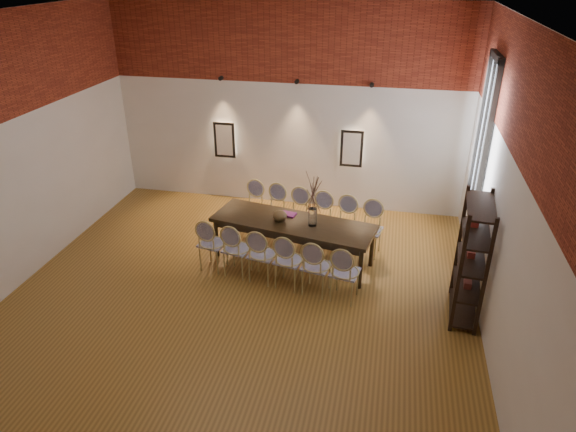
% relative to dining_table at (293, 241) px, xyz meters
% --- Properties ---
extents(floor, '(7.00, 7.00, 0.02)m').
position_rel_dining_table_xyz_m(floor, '(-0.58, -1.19, -0.39)').
color(floor, olive).
rests_on(floor, ground).
extents(ceiling, '(7.00, 7.00, 0.02)m').
position_rel_dining_table_xyz_m(ceiling, '(-0.58, -1.19, 3.63)').
color(ceiling, silver).
rests_on(ceiling, ground).
extents(wall_back, '(7.00, 0.10, 4.00)m').
position_rel_dining_table_xyz_m(wall_back, '(-0.58, 2.36, 1.62)').
color(wall_back, silver).
rests_on(wall_back, ground).
extents(wall_front, '(7.00, 0.10, 4.00)m').
position_rel_dining_table_xyz_m(wall_front, '(-0.58, -4.74, 1.62)').
color(wall_front, silver).
rests_on(wall_front, ground).
extents(wall_left, '(0.10, 7.00, 4.00)m').
position_rel_dining_table_xyz_m(wall_left, '(-4.13, -1.19, 1.62)').
color(wall_left, silver).
rests_on(wall_left, ground).
extents(wall_right, '(0.10, 7.00, 4.00)m').
position_rel_dining_table_xyz_m(wall_right, '(2.97, -1.19, 1.62)').
color(wall_right, silver).
rests_on(wall_right, ground).
extents(brick_band_back, '(7.00, 0.02, 1.50)m').
position_rel_dining_table_xyz_m(brick_band_back, '(-0.58, 2.29, 2.88)').
color(brick_band_back, maroon).
rests_on(brick_band_back, ground).
extents(brick_band_front, '(7.00, 0.02, 1.50)m').
position_rel_dining_table_xyz_m(brick_band_front, '(-0.58, -4.67, 2.88)').
color(brick_band_front, maroon).
rests_on(brick_band_front, ground).
extents(brick_band_right, '(0.02, 7.00, 1.50)m').
position_rel_dining_table_xyz_m(brick_band_right, '(2.90, -1.19, 2.88)').
color(brick_band_right, maroon).
rests_on(brick_band_right, ground).
extents(niche_left, '(0.36, 0.06, 0.66)m').
position_rel_dining_table_xyz_m(niche_left, '(-1.88, 2.26, 0.93)').
color(niche_left, '#FFEAC6').
rests_on(niche_left, wall_back).
extents(niche_right, '(0.36, 0.06, 0.66)m').
position_rel_dining_table_xyz_m(niche_right, '(0.72, 2.26, 0.93)').
color(niche_right, '#FFEAC6').
rests_on(niche_right, wall_back).
extents(spot_fixture_left, '(0.08, 0.10, 0.08)m').
position_rel_dining_table_xyz_m(spot_fixture_left, '(-1.88, 2.23, 2.17)').
color(spot_fixture_left, black).
rests_on(spot_fixture_left, wall_back).
extents(spot_fixture_mid, '(0.08, 0.10, 0.08)m').
position_rel_dining_table_xyz_m(spot_fixture_mid, '(-0.38, 2.23, 2.17)').
color(spot_fixture_mid, black).
rests_on(spot_fixture_mid, wall_back).
extents(spot_fixture_right, '(0.08, 0.10, 0.08)m').
position_rel_dining_table_xyz_m(spot_fixture_right, '(1.02, 2.23, 2.17)').
color(spot_fixture_right, black).
rests_on(spot_fixture_right, wall_back).
extents(window_glass, '(0.02, 0.78, 2.38)m').
position_rel_dining_table_xyz_m(window_glass, '(2.88, 0.81, 1.77)').
color(window_glass, silver).
rests_on(window_glass, wall_right).
extents(window_frame, '(0.08, 0.90, 2.50)m').
position_rel_dining_table_xyz_m(window_frame, '(2.86, 0.81, 1.77)').
color(window_frame, black).
rests_on(window_frame, wall_right).
extents(window_mullion, '(0.06, 0.06, 2.40)m').
position_rel_dining_table_xyz_m(window_mullion, '(2.86, 0.81, 1.77)').
color(window_mullion, black).
rests_on(window_mullion, wall_right).
extents(dining_table, '(2.81, 1.35, 0.75)m').
position_rel_dining_table_xyz_m(dining_table, '(0.00, 0.00, 0.00)').
color(dining_table, black).
rests_on(dining_table, floor).
extents(chair_near_a, '(0.51, 0.51, 0.94)m').
position_rel_dining_table_xyz_m(chair_near_a, '(-1.24, -0.49, 0.09)').
color(chair_near_a, tan).
rests_on(chair_near_a, floor).
extents(chair_near_b, '(0.51, 0.51, 0.94)m').
position_rel_dining_table_xyz_m(chair_near_b, '(-0.80, -0.58, 0.09)').
color(chair_near_b, tan).
rests_on(chair_near_b, floor).
extents(chair_near_c, '(0.51, 0.51, 0.94)m').
position_rel_dining_table_xyz_m(chair_near_c, '(-0.35, -0.66, 0.09)').
color(chair_near_c, tan).
rests_on(chair_near_c, floor).
extents(chair_near_d, '(0.51, 0.51, 0.94)m').
position_rel_dining_table_xyz_m(chair_near_d, '(0.09, -0.74, 0.09)').
color(chair_near_d, tan).
rests_on(chair_near_d, floor).
extents(chair_near_e, '(0.51, 0.51, 0.94)m').
position_rel_dining_table_xyz_m(chair_near_e, '(0.53, -0.83, 0.09)').
color(chair_near_e, tan).
rests_on(chair_near_e, floor).
extents(chair_near_f, '(0.51, 0.51, 0.94)m').
position_rel_dining_table_xyz_m(chair_near_f, '(0.97, -0.91, 0.09)').
color(chair_near_f, tan).
rests_on(chair_near_f, floor).
extents(chair_far_a, '(0.51, 0.51, 0.94)m').
position_rel_dining_table_xyz_m(chair_far_a, '(-0.97, 0.91, 0.09)').
color(chair_far_a, tan).
rests_on(chair_far_a, floor).
extents(chair_far_b, '(0.51, 0.51, 0.94)m').
position_rel_dining_table_xyz_m(chair_far_b, '(-0.53, 0.83, 0.09)').
color(chair_far_b, tan).
rests_on(chair_far_b, floor).
extents(chair_far_c, '(0.51, 0.51, 0.94)m').
position_rel_dining_table_xyz_m(chair_far_c, '(-0.09, 0.74, 0.09)').
color(chair_far_c, tan).
rests_on(chair_far_c, floor).
extents(chair_far_d, '(0.51, 0.51, 0.94)m').
position_rel_dining_table_xyz_m(chair_far_d, '(0.35, 0.66, 0.09)').
color(chair_far_d, tan).
rests_on(chair_far_d, floor).
extents(chair_far_e, '(0.51, 0.51, 0.94)m').
position_rel_dining_table_xyz_m(chair_far_e, '(0.80, 0.58, 0.09)').
color(chair_far_e, tan).
rests_on(chair_far_e, floor).
extents(chair_far_f, '(0.51, 0.51, 0.94)m').
position_rel_dining_table_xyz_m(chair_far_f, '(1.24, 0.49, 0.09)').
color(chair_far_f, tan).
rests_on(chair_far_f, floor).
extents(vase, '(0.14, 0.14, 0.30)m').
position_rel_dining_table_xyz_m(vase, '(0.33, -0.06, 0.53)').
color(vase, silver).
rests_on(vase, dining_table).
extents(dried_branches, '(0.50, 0.50, 0.70)m').
position_rel_dining_table_xyz_m(dried_branches, '(0.33, -0.06, 0.98)').
color(dried_branches, brown).
rests_on(dried_branches, vase).
extents(bowl, '(0.24, 0.24, 0.18)m').
position_rel_dining_table_xyz_m(bowl, '(-0.22, -0.01, 0.46)').
color(bowl, brown).
rests_on(bowl, dining_table).
extents(book, '(0.29, 0.23, 0.03)m').
position_rel_dining_table_xyz_m(book, '(-0.13, 0.22, 0.39)').
color(book, '#7F206F').
rests_on(book, dining_table).
extents(shelving_rack, '(0.46, 1.03, 1.80)m').
position_rel_dining_table_xyz_m(shelving_rack, '(2.70, -0.90, 0.53)').
color(shelving_rack, black).
rests_on(shelving_rack, floor).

